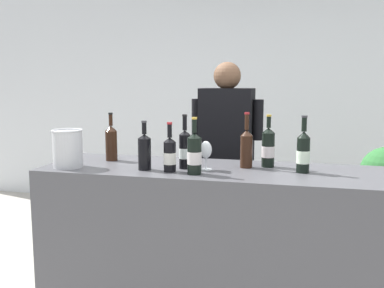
{
  "coord_description": "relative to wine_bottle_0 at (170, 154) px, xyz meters",
  "views": [
    {
      "loc": [
        0.54,
        -2.62,
        1.54
      ],
      "look_at": [
        -0.12,
        0.0,
        1.15
      ],
      "focal_mm": 40.65,
      "sensor_mm": 36.0,
      "label": 1
    }
  ],
  "objects": [
    {
      "name": "wine_bottle_1",
      "position": [
        -0.5,
        0.26,
        0.02
      ],
      "size": [
        0.08,
        0.08,
        0.33
      ],
      "color": "black",
      "rests_on": "counter"
    },
    {
      "name": "wine_bottle_2",
      "position": [
        0.78,
        0.17,
        0.02
      ],
      "size": [
        0.08,
        0.08,
        0.34
      ],
      "color": "black",
      "rests_on": "counter"
    },
    {
      "name": "wine_bottle_3",
      "position": [
        -0.17,
        0.02,
        0.01
      ],
      "size": [
        0.08,
        0.08,
        0.3
      ],
      "color": "black",
      "rests_on": "counter"
    },
    {
      "name": "wine_bottle_6",
      "position": [
        0.16,
        -0.03,
        0.02
      ],
      "size": [
        0.08,
        0.08,
        0.33
      ],
      "color": "black",
      "rests_on": "counter"
    },
    {
      "name": "wine_bottle_7",
      "position": [
        0.56,
        0.3,
        0.02
      ],
      "size": [
        0.08,
        0.08,
        0.33
      ],
      "color": "black",
      "rests_on": "counter"
    },
    {
      "name": "wine_glass",
      "position": [
        0.2,
        0.11,
        0.01
      ],
      "size": [
        0.08,
        0.08,
        0.18
      ],
      "color": "silver",
      "rests_on": "counter"
    },
    {
      "name": "wine_bottle_4",
      "position": [
        0.06,
        0.12,
        0.02
      ],
      "size": [
        0.07,
        0.07,
        0.34
      ],
      "color": "black",
      "rests_on": "counter"
    },
    {
      "name": "counter",
      "position": [
        0.22,
        0.16,
        -0.61
      ],
      "size": [
        2.13,
        0.68,
        1.0
      ],
      "primitive_type": "cube",
      "color": "#4C4C51",
      "rests_on": "ground_plane"
    },
    {
      "name": "person_server",
      "position": [
        0.2,
        0.86,
        -0.28
      ],
      "size": [
        0.56,
        0.25,
        1.69
      ],
      "color": "black",
      "rests_on": "ground_plane"
    },
    {
      "name": "wine_bottle_5",
      "position": [
        0.43,
        0.24,
        0.02
      ],
      "size": [
        0.08,
        0.08,
        0.35
      ],
      "color": "black",
      "rests_on": "counter"
    },
    {
      "name": "wine_bottle_0",
      "position": [
        0.0,
        0.0,
        0.0
      ],
      "size": [
        0.08,
        0.08,
        0.3
      ],
      "color": "black",
      "rests_on": "counter"
    },
    {
      "name": "wall_back",
      "position": [
        0.22,
        2.76,
        0.3
      ],
      "size": [
        8.0,
        0.1,
        2.8
      ],
      "primitive_type": "cube",
      "color": "silver",
      "rests_on": "ground_plane"
    },
    {
      "name": "ice_bucket",
      "position": [
        -0.67,
        -0.03,
        0.02
      ],
      "size": [
        0.19,
        0.19,
        0.24
      ],
      "color": "silver",
      "rests_on": "counter"
    }
  ]
}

